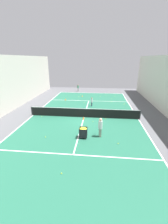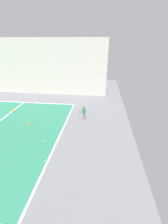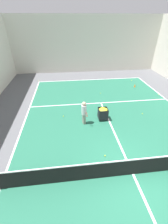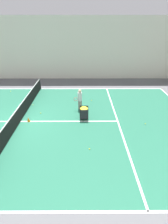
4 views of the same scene
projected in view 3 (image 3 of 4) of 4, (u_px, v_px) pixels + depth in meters
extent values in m
plane|color=#5B5B60|center=(133.00, 174.00, 6.68)|extent=(34.37, 34.37, 0.00)
cube|color=#23664C|center=(133.00, 174.00, 6.68)|extent=(11.34, 24.19, 0.00)
cube|color=white|center=(91.00, 80.00, 16.83)|extent=(11.34, 0.10, 0.00)
cube|color=white|center=(0.00, 189.00, 6.10)|extent=(0.10, 24.19, 0.00)
cube|color=white|center=(101.00, 103.00, 12.26)|extent=(11.34, 0.10, 0.00)
cube|color=white|center=(133.00, 174.00, 6.67)|extent=(0.10, 13.30, 0.00)
cube|color=silver|center=(87.00, 45.00, 17.80)|extent=(17.52, 0.15, 6.31)
cube|color=black|center=(135.00, 167.00, 6.42)|extent=(11.44, 0.03, 0.93)
cube|color=white|center=(137.00, 159.00, 6.16)|extent=(11.44, 0.04, 0.05)
cube|color=gray|center=(84.00, 119.00, 9.70)|extent=(0.21, 0.28, 0.72)
cylinder|color=silver|center=(84.00, 110.00, 9.34)|extent=(0.38, 0.38, 0.64)
sphere|color=beige|center=(84.00, 104.00, 9.10)|extent=(0.24, 0.24, 0.24)
torus|color=#B22D2D|center=(87.00, 115.00, 9.17)|extent=(0.09, 0.28, 0.28)
cube|color=black|center=(103.00, 118.00, 10.22)|extent=(0.61, 0.59, 0.02)
cube|color=black|center=(104.00, 116.00, 9.79)|extent=(0.61, 0.02, 0.71)
cube|color=black|center=(102.00, 111.00, 10.27)|extent=(0.61, 0.02, 0.71)
cube|color=black|center=(99.00, 114.00, 10.00)|extent=(0.02, 0.59, 0.71)
cube|color=black|center=(107.00, 113.00, 10.06)|extent=(0.02, 0.59, 0.71)
ellipsoid|color=yellow|center=(103.00, 110.00, 9.87)|extent=(0.57, 0.55, 0.16)
cylinder|color=black|center=(100.00, 120.00, 10.06)|extent=(0.05, 0.05, 0.13)
cylinder|color=black|center=(106.00, 120.00, 10.10)|extent=(0.05, 0.05, 0.13)
cylinder|color=black|center=(99.00, 117.00, 10.40)|extent=(0.05, 0.05, 0.13)
cylinder|color=black|center=(105.00, 117.00, 10.45)|extent=(0.05, 0.05, 0.13)
cone|color=orange|center=(129.00, 161.00, 7.08)|extent=(0.21, 0.21, 0.31)
cone|color=orange|center=(135.00, 85.00, 14.97)|extent=(0.16, 0.16, 0.35)
sphere|color=yellow|center=(132.00, 80.00, 16.56)|extent=(0.07, 0.07, 0.07)
sphere|color=yellow|center=(63.00, 116.00, 10.54)|extent=(0.07, 0.07, 0.07)
sphere|color=yellow|center=(100.00, 93.00, 13.76)|extent=(0.07, 0.07, 0.07)
sphere|color=yellow|center=(159.00, 94.00, 13.53)|extent=(0.07, 0.07, 0.07)
sphere|color=yellow|center=(82.00, 175.00, 6.59)|extent=(0.07, 0.07, 0.07)
sphere|color=yellow|center=(38.00, 81.00, 16.44)|extent=(0.07, 0.07, 0.07)
sphere|color=yellow|center=(142.00, 114.00, 10.81)|extent=(0.07, 0.07, 0.07)
sphere|color=yellow|center=(105.00, 156.00, 7.52)|extent=(0.07, 0.07, 0.07)
sphere|color=yellow|center=(38.00, 90.00, 14.38)|extent=(0.07, 0.07, 0.07)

